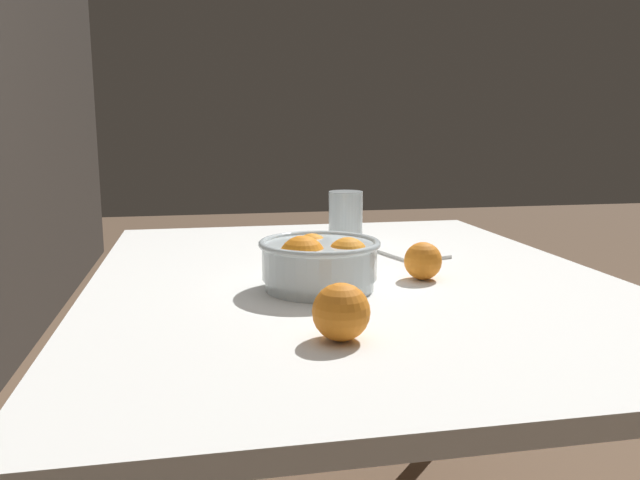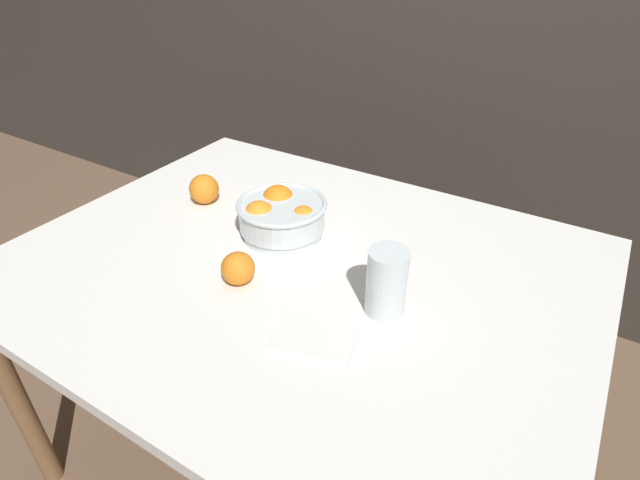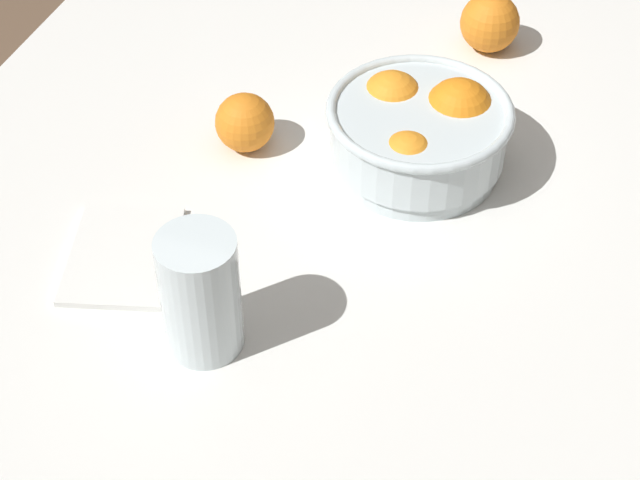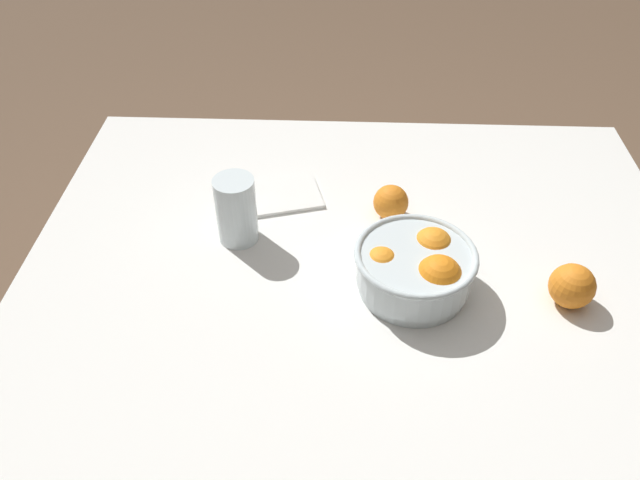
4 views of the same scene
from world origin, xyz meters
The scene contains 6 objects.
dining_table centered at (0.00, 0.00, 0.64)m, with size 1.27×0.99×0.71m.
fruit_bowl centered at (-0.10, 0.08, 0.76)m, with size 0.22×0.22×0.10m.
juice_glass centered at (0.24, -0.04, 0.77)m, with size 0.08×0.08×0.14m.
orange_loose_near_bowl centered at (-0.37, 0.10, 0.75)m, with size 0.08×0.08×0.08m, color orange.
orange_loose_front centered at (-0.06, -0.12, 0.75)m, with size 0.07×0.07×0.07m, color orange.
napkin centered at (0.16, -0.18, 0.71)m, with size 0.15×0.11×0.01m, color white.
Camera 3 is at (0.86, 0.30, 1.54)m, focal length 60.00 mm.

